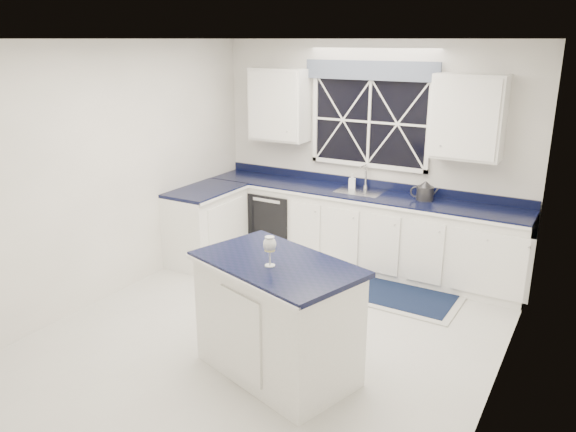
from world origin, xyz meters
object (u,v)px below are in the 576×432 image
Objects in this scene: soap_bottle at (352,181)px; dishwasher at (280,220)px; wine_glass at (270,246)px; island at (277,318)px; kettle at (425,191)px; faucet at (365,176)px.

dishwasher is at bearing -171.16° from soap_bottle.
island is at bearing 89.17° from wine_glass.
kettle is at bearing -5.60° from soap_bottle.
dishwasher is 0.54× the size of island.
island is (0.37, -2.71, -0.59)m from faucet.
dishwasher is 3.38× the size of wine_glass.
faucet reaches higher than island.
faucet is 2.84m from wine_glass.
dishwasher is 2.72× the size of faucet.
faucet is 0.20× the size of island.
kettle is 1.28× the size of wine_glass.
island is 6.28× the size of wine_glass.
wine_glass reaches higher than dishwasher.
kettle is at bearing 97.77° from island.
dishwasher is at bearing -169.98° from faucet.
wine_glass is at bearing -73.83° from island.
wine_glass reaches higher than island.
wine_glass is (-0.42, -2.67, 0.13)m from kettle.
wine_glass is at bearing -115.96° from kettle.
faucet is at bearing 152.97° from kettle.
island is at bearing -59.62° from dishwasher.
wine_glass is at bearing -79.33° from soap_bottle.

